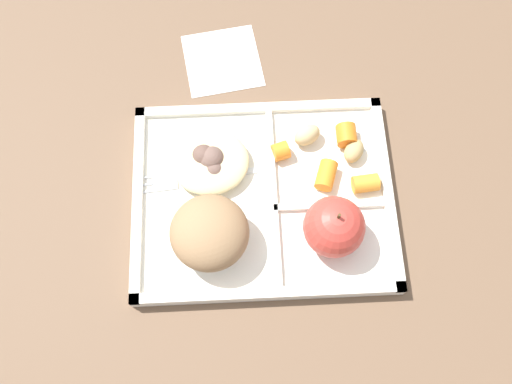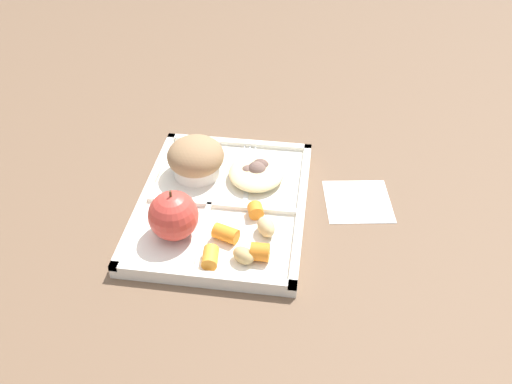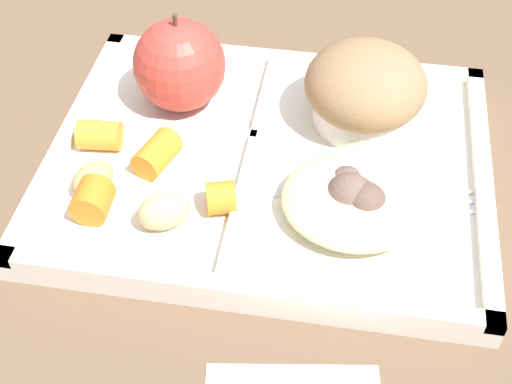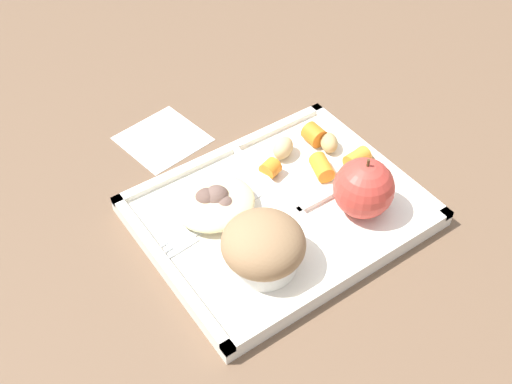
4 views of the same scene
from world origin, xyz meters
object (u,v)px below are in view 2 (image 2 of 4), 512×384
object	(u,v)px
green_apple	(173,216)
plastic_fork	(248,166)
lunch_tray	(223,205)
bran_muffin	(196,158)

from	to	relation	value
green_apple	plastic_fork	distance (m)	0.20
lunch_tray	bran_muffin	xyz separation A→B (m)	(0.07, 0.06, 0.04)
bran_muffin	plastic_fork	world-z (taller)	bran_muffin
green_apple	bran_muffin	bearing A→B (deg)	0.00
bran_muffin	plastic_fork	distance (m)	0.09
bran_muffin	plastic_fork	xyz separation A→B (m)	(0.03, -0.08, -0.03)
lunch_tray	plastic_fork	bearing A→B (deg)	-15.38
plastic_fork	bran_muffin	bearing A→B (deg)	110.31
green_apple	plastic_fork	world-z (taller)	green_apple
bran_muffin	plastic_fork	bearing A→B (deg)	-69.69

